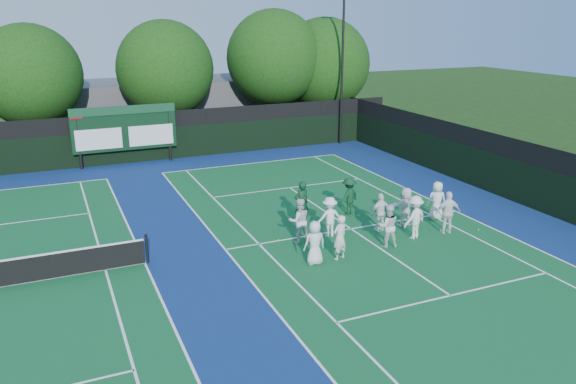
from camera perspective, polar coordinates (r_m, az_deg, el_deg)
name	(u,v)px	position (r m, az deg, el deg)	size (l,w,h in m)	color
ground	(363,237)	(22.88, 7.64, -4.58)	(120.00, 120.00, 0.00)	#19370F
court_apron	(212,252)	(21.51, -7.71, -6.05)	(34.00, 32.00, 0.01)	navy
near_court	(351,229)	(23.68, 6.40, -3.73)	(11.05, 23.85, 0.01)	#12592B
back_fence	(142,140)	(35.19, -14.64, 5.16)	(34.00, 0.08, 3.00)	black
divider_fence_right	(518,175)	(28.66, 22.33, 1.65)	(0.08, 32.00, 3.00)	black
scoreboard	(124,129)	(34.49, -16.29, 6.20)	(6.00, 0.21, 3.55)	black
clubhouse	(177,106)	(43.54, -11.23, 8.54)	(18.00, 6.00, 4.00)	#555559
light_pole_right	(343,51)	(38.64, 5.58, 14.11)	(1.20, 0.30, 10.12)	black
tree_b	(33,78)	(37.81, -24.48, 10.50)	(6.14, 6.14, 8.17)	black
tree_c	(167,71)	(38.57, -12.16, 11.88)	(6.32, 6.32, 8.34)	black
tree_d	(276,60)	(40.79, -1.24, 13.23)	(6.72, 6.72, 9.03)	black
tree_e	(325,66)	(42.48, 3.81, 12.62)	(6.71, 6.71, 8.48)	black
tennis_ball_0	(278,240)	(22.32, -1.01, -4.91)	(0.07, 0.07, 0.07)	#B3C817
tennis_ball_1	(407,219)	(25.15, 12.03, -2.67)	(0.07, 0.07, 0.07)	#B3C817
tennis_ball_2	(478,230)	(24.66, 18.78, -3.66)	(0.07, 0.07, 0.07)	#B3C817
tennis_ball_4	(329,226)	(23.84, 4.18, -3.46)	(0.07, 0.07, 0.07)	#B3C817
tennis_ball_5	(374,229)	(23.71, 8.77, -3.74)	(0.07, 0.07, 0.07)	#B3C817
player_front_0	(315,243)	(20.07, 2.73, -5.17)	(0.79, 0.52, 1.63)	white
player_front_1	(340,237)	(20.51, 5.28, -4.60)	(0.62, 0.41, 1.70)	silver
player_front_2	(388,226)	(21.87, 10.12, -3.41)	(0.82, 0.64, 1.68)	white
player_front_3	(415,217)	(22.88, 12.74, -2.51)	(1.14, 0.66, 1.76)	white
player_front_4	(448,213)	(23.72, 15.95, -2.02)	(1.05, 0.44, 1.78)	white
player_back_0	(299,221)	(21.90, 1.13, -2.92)	(0.88, 0.68, 1.80)	silver
player_back_1	(330,217)	(22.57, 4.24, -2.54)	(1.07, 0.61, 1.65)	white
player_back_2	(381,212)	(23.39, 9.39, -2.04)	(0.95, 0.40, 1.62)	white
player_back_3	(405,206)	(24.22, 11.85, -1.44)	(1.55, 0.49, 1.67)	white
player_back_4	(437,200)	(25.27, 14.88, -0.84)	(0.83, 0.54, 1.69)	white
coach_left	(301,203)	(23.64, 1.38, -1.17)	(0.71, 0.47, 1.95)	#0E351C
coach_right	(349,196)	(25.14, 6.20, -0.43)	(1.10, 0.63, 1.70)	#103A1F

